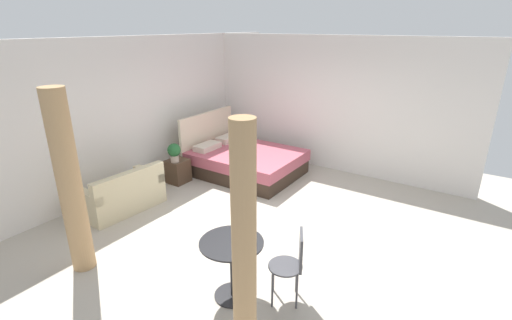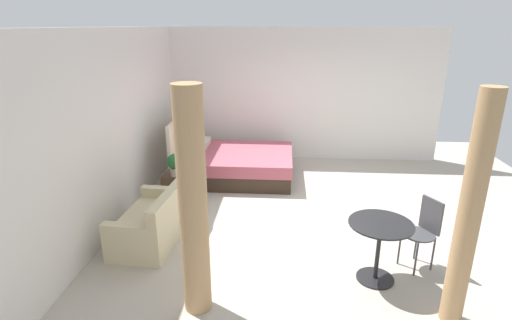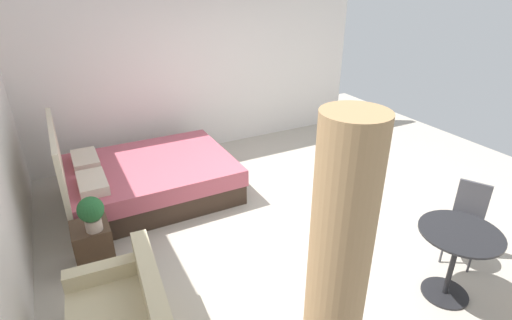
% 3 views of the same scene
% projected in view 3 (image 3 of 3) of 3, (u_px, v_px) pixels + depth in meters
% --- Properties ---
extents(ground_plane, '(8.46, 8.88, 0.02)m').
position_uv_depth(ground_plane, '(285.00, 220.00, 5.06)').
color(ground_plane, '#B2A899').
extents(wall_right, '(0.12, 5.88, 2.85)m').
position_uv_depth(wall_right, '(202.00, 67.00, 6.62)').
color(wall_right, silver).
rests_on(wall_right, ground).
extents(bed, '(1.71, 2.21, 1.21)m').
position_uv_depth(bed, '(146.00, 178.00, 5.44)').
color(bed, '#38281E').
rests_on(bed, ground).
extents(nightstand, '(0.41, 0.38, 0.48)m').
position_uv_depth(nightstand, '(93.00, 244.00, 4.21)').
color(nightstand, '#473323').
rests_on(nightstand, ground).
extents(potted_plant, '(0.26, 0.26, 0.38)m').
position_uv_depth(potted_plant, '(91.00, 212.00, 3.95)').
color(potted_plant, tan).
rests_on(potted_plant, nightstand).
extents(balcony_table, '(0.73, 0.73, 0.74)m').
position_uv_depth(balcony_table, '(456.00, 251.00, 3.66)').
color(balcony_table, black).
rests_on(balcony_table, ground).
extents(cafe_chair_near_window, '(0.53, 0.53, 0.90)m').
position_uv_depth(cafe_chair_near_window, '(468.00, 215.00, 4.17)').
color(cafe_chair_near_window, '#3F3F44').
rests_on(cafe_chair_near_window, ground).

